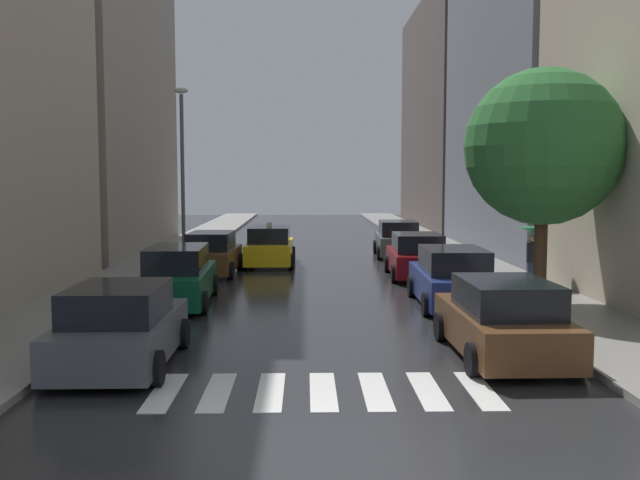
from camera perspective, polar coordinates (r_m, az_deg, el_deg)
name	(u,v)px	position (r m, az deg, el deg)	size (l,w,h in m)	color
ground_plane	(312,256)	(32.83, -0.67, -1.32)	(28.00, 72.00, 0.04)	#262628
sidewalk_left	(172,254)	(33.40, -11.89, -1.16)	(3.00, 72.00, 0.15)	gray
sidewalk_right	(450,254)	(33.51, 10.52, -1.11)	(3.00, 72.00, 0.15)	gray
crosswalk_stripes	(323,391)	(12.30, 0.25, -12.16)	(5.85, 2.20, 0.01)	silver
building_left_mid	(84,21)	(37.43, -18.57, 16.50)	(6.00, 15.10, 22.43)	#9E9384
building_right_mid	(543,53)	(36.14, 17.60, 14.28)	(6.00, 15.66, 19.13)	slate
building_right_far	(460,116)	(53.10, 11.26, 9.84)	(6.00, 18.51, 16.26)	#564C47
parked_car_left_nearest	(120,328)	(14.19, -15.89, -6.89)	(2.15, 4.19, 1.61)	#474C51
parked_car_left_second	(178,277)	(20.57, -11.45, -2.99)	(2.11, 4.79, 1.70)	#0C4C2D
parked_car_left_third	(212,255)	(26.78, -8.76, -1.17)	(2.08, 4.15, 1.61)	brown
parked_car_right_nearest	(503,321)	(14.82, 14.65, -6.35)	(2.19, 4.39, 1.60)	brown
parked_car_right_second	(452,279)	(20.31, 10.69, -3.11)	(2.18, 4.63, 1.68)	navy
parked_car_right_third	(417,257)	(25.93, 7.86, -1.36)	(2.21, 4.28, 1.62)	maroon
parked_car_right_fourth	(398,240)	(32.58, 6.33, 0.01)	(2.21, 4.18, 1.66)	#474C51
taxi_midroad	(270,247)	(29.33, -4.11, -0.57)	(2.09, 4.37, 1.81)	yellow
pedestrian_foreground	(532,260)	(23.92, 16.82, -1.58)	(0.36, 0.36, 1.57)	navy
pedestrian_near_tree	(532,244)	(23.58, 16.84, -0.30)	(0.96, 0.96, 1.91)	navy
street_tree_right	(543,147)	(20.33, 17.66, 7.17)	(4.30, 4.30, 6.49)	#513823
lamp_post_left	(182,162)	(30.75, -11.10, 6.26)	(0.60, 0.28, 7.29)	#595B60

